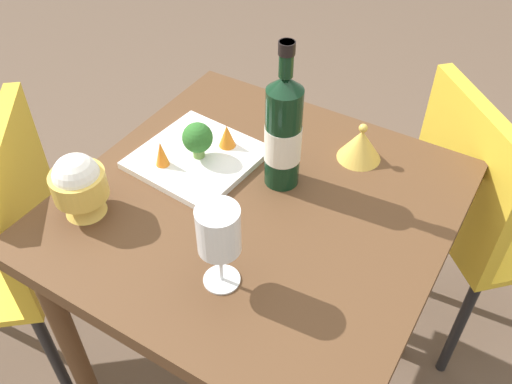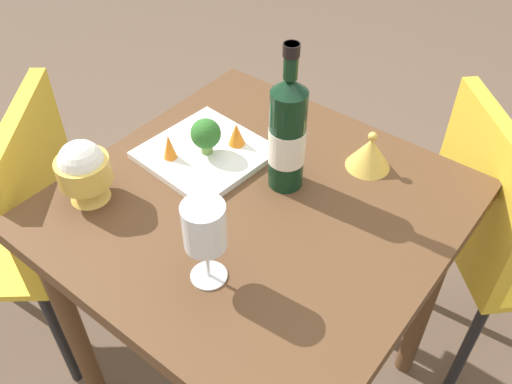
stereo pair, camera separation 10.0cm
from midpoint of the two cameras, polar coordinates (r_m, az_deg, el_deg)
ground_plane at (r=1.76m, az=-1.71°, el=-19.07°), size 8.00×8.00×0.00m
dining_table at (r=1.23m, az=-2.33°, el=-4.79°), size 0.77×0.77×0.76m
chair_near_window at (r=1.55m, az=-26.26°, el=-4.31°), size 0.56×0.56×0.85m
chair_by_wall at (r=1.57m, az=20.38°, el=-1.26°), size 0.57×0.57×0.85m
wine_bottle at (r=1.12m, az=0.28°, el=6.12°), size 0.08×0.08×0.33m
wine_glass at (r=0.92m, az=-7.00°, el=-4.28°), size 0.08×0.08×0.18m
rice_bowl at (r=1.15m, az=-20.23°, el=0.63°), size 0.11×0.11×0.14m
rice_bowl_lid at (r=1.25m, az=8.53°, el=4.80°), size 0.10×0.10×0.09m
serving_plate at (r=1.26m, az=-8.39°, el=3.45°), size 0.27×0.27×0.02m
broccoli_floret at (r=1.22m, az=-8.42°, el=5.42°), size 0.07×0.07×0.09m
carrot_garnish_left at (r=1.26m, az=-5.31°, el=5.74°), size 0.04×0.04×0.06m
carrot_garnish_right at (r=1.22m, az=-12.09°, el=3.84°), size 0.03×0.03×0.06m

